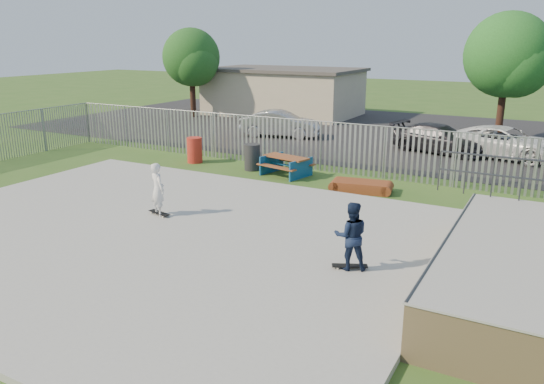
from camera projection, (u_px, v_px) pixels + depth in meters
The scene contains 18 objects.
ground at pixel (151, 236), 14.31m from camera, with size 120.00×120.00×0.00m, color #345C1F.
concrete_slab at pixel (151, 234), 14.29m from camera, with size 15.00×12.00×0.15m, color #A0A09B.
fence at pixel (267, 169), 17.43m from camera, with size 26.04×16.02×2.00m.
picnic_table at pixel (286, 166), 20.60m from camera, with size 2.06×1.82×0.76m.
funbox at pixel (361, 186), 18.47m from camera, with size 1.93×1.20×0.36m.
trash_bin_red at pixel (195, 150), 22.71m from camera, with size 0.65×0.65×1.08m, color red.
trash_bin_grey at pixel (252, 157), 21.40m from camera, with size 0.64×0.64×1.06m, color #252628.
parking_lot at pixel (374, 132), 30.31m from camera, with size 40.00×18.00×0.02m, color black.
car_silver at pixel (280, 124), 28.58m from camera, with size 1.48×4.25×1.40m, color #ADADB2.
car_dark at pixel (439, 139), 24.62m from camera, with size 1.82×4.47×1.30m, color black.
car_white at pixel (504, 143), 23.49m from camera, with size 2.27×4.93×1.37m, color white.
building at pixel (283, 91), 36.93m from camera, with size 10.40×6.40×3.20m.
tree_left at pixel (191, 57), 35.12m from camera, with size 3.80×3.80×5.86m.
tree_mid at pixel (507, 55), 26.18m from camera, with size 4.19×4.19×6.47m.
skateboard_a at pixel (350, 267), 11.93m from camera, with size 0.81×0.53×0.08m.
skateboard_b at pixel (159, 214), 15.57m from camera, with size 0.82×0.38×0.08m.
skater_navy at pixel (351, 236), 11.73m from camera, with size 0.76×0.59×1.56m, color #121D39.
skater_white at pixel (158, 189), 15.36m from camera, with size 0.57×0.37×1.56m, color silver.
Camera 1 is at (9.31, -10.20, 5.12)m, focal length 35.00 mm.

